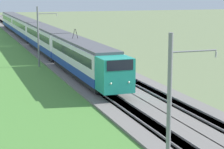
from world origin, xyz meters
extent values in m
cube|color=slate|center=(50.00, 0.00, 0.15)|extent=(240.00, 4.40, 0.30)
cube|color=slate|center=(50.00, -4.29, 0.15)|extent=(240.00, 4.40, 0.30)
cube|color=#4C4238|center=(50.00, 0.00, 0.15)|extent=(240.00, 1.57, 0.30)
cube|color=gray|center=(50.00, 0.53, 0.38)|extent=(240.00, 0.07, 0.15)
cube|color=gray|center=(50.00, -0.53, 0.38)|extent=(240.00, 0.07, 0.15)
cube|color=#4C4238|center=(50.00, -4.29, 0.15)|extent=(240.00, 1.57, 0.30)
cube|color=gray|center=(50.00, -3.76, 0.38)|extent=(240.00, 0.07, 0.15)
cube|color=gray|center=(50.00, -4.82, 0.38)|extent=(240.00, 0.07, 0.15)
cube|color=#4C8438|center=(50.00, 6.14, 0.06)|extent=(240.00, 13.51, 0.12)
cube|color=teal|center=(25.22, 0.00, 2.45)|extent=(2.58, 2.75, 2.90)
cube|color=black|center=(24.83, 0.00, 3.42)|extent=(1.86, 2.29, 0.87)
sphere|color=#F2EAC6|center=(23.98, 0.79, 1.96)|extent=(0.20, 0.20, 0.20)
sphere|color=#F2EAC6|center=(23.98, -0.79, 1.96)|extent=(0.20, 0.20, 0.20)
cube|color=navy|center=(35.77, 0.00, 1.41)|extent=(18.52, 2.86, 0.81)
cube|color=silver|center=(35.77, 0.00, 2.86)|extent=(18.52, 2.86, 2.09)
cube|color=black|center=(35.77, 0.00, 3.02)|extent=(17.04, 2.88, 0.88)
cube|color=#515156|center=(35.77, 0.00, 4.02)|extent=(18.52, 2.63, 0.25)
cube|color=black|center=(35.77, 0.00, 0.72)|extent=(17.59, 2.43, 0.55)
cylinder|color=black|center=(28.31, 0.53, 0.88)|extent=(0.86, 0.12, 0.86)
cylinder|color=black|center=(28.31, -0.53, 0.88)|extent=(0.86, 0.12, 0.86)
cube|color=navy|center=(56.18, 0.00, 1.41)|extent=(21.10, 2.86, 0.81)
cube|color=silver|center=(56.18, 0.00, 2.86)|extent=(21.10, 2.86, 2.09)
cube|color=black|center=(56.18, 0.00, 3.02)|extent=(19.41, 2.88, 0.88)
cube|color=#515156|center=(56.18, 0.00, 4.02)|extent=(21.10, 2.63, 0.25)
cube|color=black|center=(56.18, 0.00, 0.72)|extent=(20.04, 2.43, 0.55)
cube|color=navy|center=(77.88, 0.00, 1.41)|extent=(21.10, 2.86, 0.81)
cube|color=silver|center=(77.88, 0.00, 2.86)|extent=(21.10, 2.86, 2.09)
cube|color=black|center=(77.88, 0.00, 3.02)|extent=(19.41, 2.88, 0.88)
cube|color=#515156|center=(77.88, 0.00, 4.02)|extent=(21.10, 2.63, 0.25)
cube|color=black|center=(77.88, 0.00, 0.72)|extent=(20.04, 2.43, 0.55)
cube|color=navy|center=(99.58, 0.00, 1.41)|extent=(21.10, 2.86, 0.81)
cube|color=silver|center=(99.58, 0.00, 2.86)|extent=(21.10, 2.86, 2.09)
cube|color=black|center=(99.58, 0.00, 3.02)|extent=(19.41, 2.88, 0.88)
cube|color=#515156|center=(99.58, 0.00, 4.02)|extent=(21.10, 2.63, 0.25)
cube|color=black|center=(99.58, 0.00, 0.72)|extent=(20.04, 2.43, 0.55)
cylinder|color=black|center=(38.55, 0.17, 4.70)|extent=(0.06, 0.33, 1.08)
cylinder|color=black|center=(38.55, -0.17, 4.70)|extent=(0.06, 0.33, 1.08)
cube|color=black|center=(28.31, 0.00, 0.00)|extent=(0.10, 0.10, 0.00)
cylinder|color=slate|center=(8.90, 3.07, 3.74)|extent=(0.22, 0.22, 7.47)
cylinder|color=slate|center=(8.90, 1.87, 6.57)|extent=(0.08, 2.40, 0.08)
cylinder|color=#B2ADA8|center=(8.90, 0.67, 6.37)|extent=(0.10, 0.10, 0.30)
cylinder|color=slate|center=(44.95, 3.07, 3.78)|extent=(0.22, 0.22, 7.57)
cylinder|color=slate|center=(44.95, 1.87, 6.67)|extent=(0.08, 2.40, 0.08)
cylinder|color=#B2ADA8|center=(44.95, 0.67, 6.47)|extent=(0.10, 0.10, 0.30)
camera|label=1|loc=(-8.88, 12.05, 9.28)|focal=70.00mm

